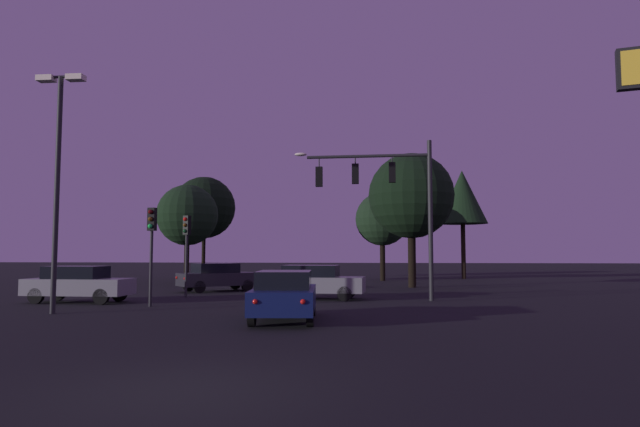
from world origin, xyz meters
name	(u,v)px	position (x,y,z in m)	size (l,w,h in m)	color
ground_plane	(325,288)	(0.00, 24.50, 0.00)	(168.00, 168.00, 0.00)	black
traffic_signal_mast_arm	(387,190)	(3.52, 15.88, 4.87)	(6.13, 0.48, 7.03)	#232326
traffic_light_corner_left	(186,239)	(-5.87, 16.68, 2.73)	(0.37, 0.39, 3.83)	#232326
traffic_light_corner_right	(151,236)	(-5.72, 12.29, 2.74)	(0.32, 0.36, 3.84)	#232326
car_nearside_lane	(285,295)	(0.19, 8.44, 0.79)	(2.19, 4.31, 1.52)	#0F1947
car_crossing_left	(313,281)	(0.21, 16.29, 0.80)	(4.65, 2.16, 1.52)	gray
car_crossing_right	(78,283)	(-9.44, 13.64, 0.79)	(4.38, 1.79, 1.52)	gray
car_far_lane	(217,277)	(-5.52, 20.69, 0.79)	(4.35, 3.99, 1.52)	#232328
parking_lot_lamp_post	(58,162)	(-8.00, 9.56, 5.24)	(1.70, 0.36, 8.31)	#232326
tree_behind_sign	(187,215)	(-9.71, 27.61, 4.65)	(4.15, 4.15, 6.74)	black
tree_left_far	(462,197)	(10.18, 36.54, 6.60)	(3.96, 3.96, 8.82)	black
tree_center_horizon	(382,219)	(3.62, 32.84, 4.63)	(4.05, 4.05, 6.67)	black
tree_right_cluster	(411,196)	(5.25, 25.07, 5.54)	(5.20, 5.20, 8.16)	black
tree_lot_edge	(204,208)	(-10.44, 33.55, 5.67)	(4.91, 4.91, 8.14)	black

